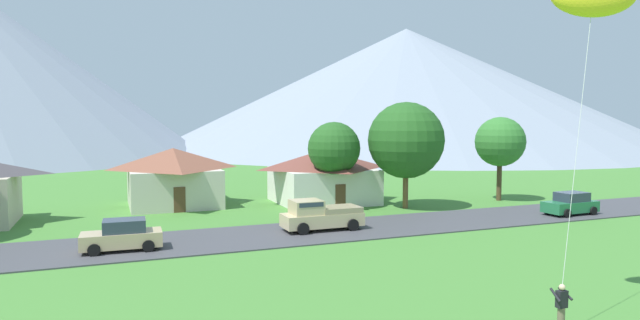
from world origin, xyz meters
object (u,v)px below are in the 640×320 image
object	(u,v)px
parked_car_tan_west_end	(122,236)
parked_car_green_mid_west	(570,204)
tree_near_left	(406,140)
tree_center	(334,149)
pickup_truck_sand_west_side	(320,215)
house_leftmost	(174,176)
house_right_center	(323,175)
tree_left_of_center	(500,142)

from	to	relation	value
parked_car_tan_west_end	parked_car_green_mid_west	size ratio (longest dim) A/B	1.00
tree_near_left	tree_center	bearing A→B (deg)	159.19
tree_center	pickup_truck_sand_west_side	size ratio (longest dim) A/B	1.36
house_leftmost	tree_near_left	size ratio (longest dim) A/B	0.97
parked_car_tan_west_end	parked_car_green_mid_west	world-z (taller)	same
house_right_center	tree_near_left	bearing A→B (deg)	-47.38
tree_center	parked_car_green_mid_west	size ratio (longest dim) A/B	1.66
tree_near_left	parked_car_tan_west_end	size ratio (longest dim) A/B	2.04
tree_left_of_center	parked_car_green_mid_west	xyz separation A→B (m)	(-0.20, -8.18, -4.40)
pickup_truck_sand_west_side	parked_car_tan_west_end	bearing A→B (deg)	-175.00
parked_car_green_mid_west	house_leftmost	bearing A→B (deg)	149.40
tree_left_of_center	parked_car_green_mid_west	size ratio (longest dim) A/B	1.76
tree_left_of_center	pickup_truck_sand_west_side	size ratio (longest dim) A/B	1.44
tree_left_of_center	parked_car_green_mid_west	distance (m)	9.28
house_right_center	tree_left_of_center	xyz separation A→B (m)	(15.09, -4.86, 2.87)
tree_left_of_center	tree_near_left	bearing A→B (deg)	-176.45
house_right_center	tree_left_of_center	size ratio (longest dim) A/B	1.15
house_leftmost	pickup_truck_sand_west_side	world-z (taller)	house_leftmost
house_right_center	parked_car_green_mid_west	xyz separation A→B (m)	(14.89, -13.04, -1.53)
house_right_center	parked_car_tan_west_end	size ratio (longest dim) A/B	2.02
house_leftmost	parked_car_tan_west_end	distance (m)	16.28
house_leftmost	pickup_truck_sand_west_side	size ratio (longest dim) A/B	1.62
tree_center	pickup_truck_sand_west_side	xyz separation A→B (m)	(-4.40, -8.02, -3.83)
house_leftmost	tree_center	xyz separation A→B (m)	(11.96, -6.50, 2.38)
house_leftmost	tree_near_left	xyz separation A→B (m)	(17.44, -8.58, 3.04)
tree_center	tree_near_left	bearing A→B (deg)	-20.81
tree_near_left	pickup_truck_sand_west_side	bearing A→B (deg)	-148.97
tree_center	parked_car_tan_west_end	size ratio (longest dim) A/B	1.66
tree_left_of_center	pickup_truck_sand_west_side	world-z (taller)	tree_left_of_center
tree_near_left	parked_car_tan_west_end	bearing A→B (deg)	-162.29
pickup_truck_sand_west_side	tree_center	bearing A→B (deg)	61.25
pickup_truck_sand_west_side	house_right_center	bearing A→B (deg)	67.11
house_right_center	parked_car_green_mid_west	distance (m)	19.85
tree_left_of_center	pickup_truck_sand_west_side	bearing A→B (deg)	-161.76
parked_car_tan_west_end	parked_car_green_mid_west	bearing A→B (deg)	-1.01
parked_car_tan_west_end	pickup_truck_sand_west_side	xyz separation A→B (m)	(12.03, 1.05, 0.19)
house_leftmost	tree_left_of_center	world-z (taller)	tree_left_of_center
tree_near_left	tree_left_of_center	distance (m)	10.07
tree_near_left	parked_car_tan_west_end	distance (m)	23.47
tree_left_of_center	parked_car_green_mid_west	world-z (taller)	tree_left_of_center
house_leftmost	tree_left_of_center	bearing A→B (deg)	-16.14
tree_center	parked_car_tan_west_end	distance (m)	19.19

